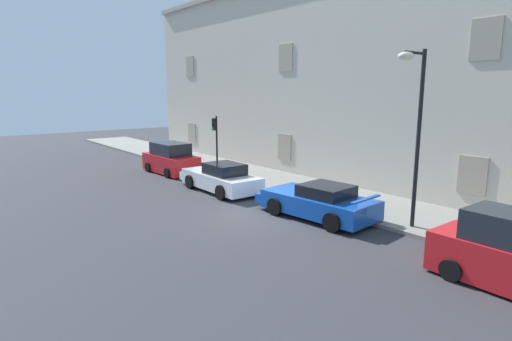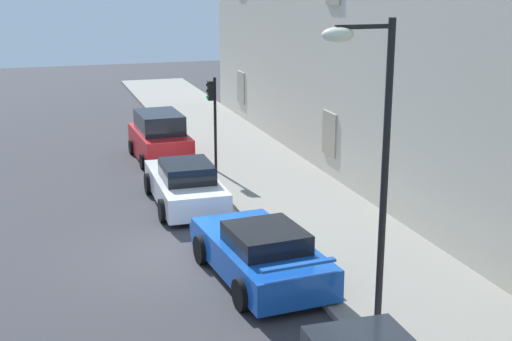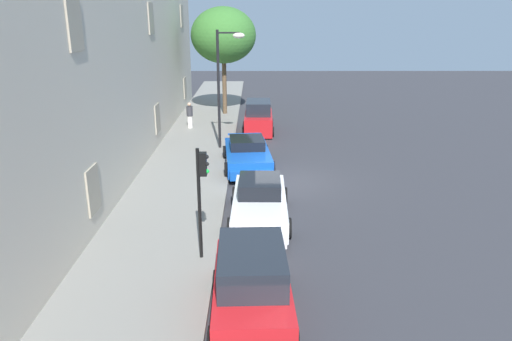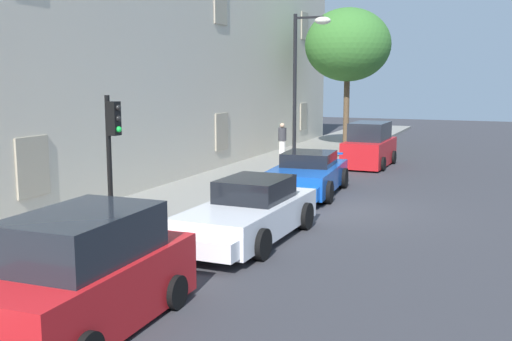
{
  "view_description": "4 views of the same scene",
  "coord_description": "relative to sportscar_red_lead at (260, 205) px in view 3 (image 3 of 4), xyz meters",
  "views": [
    {
      "loc": [
        12.3,
        -9.79,
        4.76
      ],
      "look_at": [
        -2.52,
        2.04,
        1.14
      ],
      "focal_mm": 29.04,
      "sensor_mm": 36.0,
      "label": 1
    },
    {
      "loc": [
        16.49,
        -3.11,
        6.88
      ],
      "look_at": [
        -2.25,
        2.81,
        1.42
      ],
      "focal_mm": 50.02,
      "sensor_mm": 36.0,
      "label": 2
    },
    {
      "loc": [
        -19.7,
        1.27,
        7.01
      ],
      "look_at": [
        -1.95,
        1.22,
        1.12
      ],
      "focal_mm": 33.95,
      "sensor_mm": 36.0,
      "label": 3
    },
    {
      "loc": [
        -16.8,
        -4.4,
        3.78
      ],
      "look_at": [
        -0.43,
        2.46,
        1.04
      ],
      "focal_mm": 42.32,
      "sensor_mm": 36.0,
      "label": 4
    }
  ],
  "objects": [
    {
      "name": "hatchback_distant",
      "position": [
        13.07,
        -0.06,
        0.23
      ],
      "size": [
        3.81,
        1.85,
        1.9
      ],
      "color": "red",
      "rests_on": "ground"
    },
    {
      "name": "pedestrian_admiring",
      "position": [
        13.59,
        4.13,
        0.32
      ],
      "size": [
        0.52,
        0.52,
        1.57
      ],
      "color": "silver",
      "rests_on": "sidewalk"
    },
    {
      "name": "sportscar_red_lead",
      "position": [
        0.0,
        0.0,
        0.0
      ],
      "size": [
        5.0,
        2.11,
        1.41
      ],
      "color": "white",
      "rests_on": "ground"
    },
    {
      "name": "sportscar_yellow_flank",
      "position": [
        5.94,
        0.49,
        -0.01
      ],
      "size": [
        4.94,
        2.49,
        1.34
      ],
      "color": "#144CB2",
      "rests_on": "ground"
    },
    {
      "name": "tree_midblock",
      "position": [
        18.01,
        2.25,
        4.8
      ],
      "size": [
        4.35,
        4.35,
        7.14
      ],
      "color": "brown",
      "rests_on": "sidewalk"
    },
    {
      "name": "hatchback_parked",
      "position": [
        -5.52,
        0.24,
        0.19
      ],
      "size": [
        4.0,
        2.04,
        1.81
      ],
      "color": "red",
      "rests_on": "ground"
    },
    {
      "name": "street_lamp",
      "position": [
        9.13,
        1.59,
        3.62
      ],
      "size": [
        0.44,
        1.42,
        5.98
      ],
      "color": "black",
      "rests_on": "sidewalk"
    },
    {
      "name": "sidewalk",
      "position": [
        4.24,
        3.31,
        -0.55
      ],
      "size": [
        60.0,
        4.02,
        0.14
      ],
      "primitive_type": "cube",
      "color": "gray",
      "rests_on": "ground"
    },
    {
      "name": "ground_plane",
      "position": [
        4.24,
        -1.11,
        -0.62
      ],
      "size": [
        80.0,
        80.0,
        0.0
      ],
      "primitive_type": "plane",
      "color": "#333338"
    },
    {
      "name": "building_facade",
      "position": [
        4.24,
        7.82,
        4.98
      ],
      "size": [
        40.0,
        5.5,
        11.15
      ],
      "color": "beige",
      "rests_on": "ground"
    },
    {
      "name": "traffic_light",
      "position": [
        -2.8,
        1.65,
        1.79
      ],
      "size": [
        0.22,
        0.36,
        3.3
      ],
      "color": "black",
      "rests_on": "sidewalk"
    }
  ]
}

